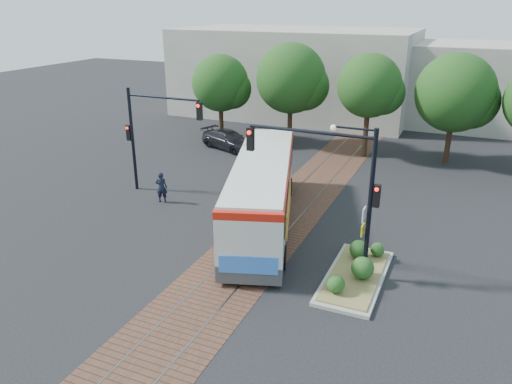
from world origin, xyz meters
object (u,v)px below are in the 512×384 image
at_px(signal_pole_left, 148,127).
at_px(traffic_island, 357,270).
at_px(officer, 161,187).
at_px(city_bus, 262,188).
at_px(parked_car, 229,140).
at_px(signal_pole_main, 340,177).

bearing_deg(signal_pole_left, traffic_island, -20.36).
height_order(signal_pole_left, officer, signal_pole_left).
bearing_deg(traffic_island, city_bus, 148.54).
bearing_deg(parked_car, traffic_island, -117.53).
bearing_deg(officer, city_bus, 156.85).
distance_m(traffic_island, officer, 12.36).
height_order(city_bus, signal_pole_left, signal_pole_left).
distance_m(signal_pole_main, officer, 11.88).
bearing_deg(parked_car, signal_pole_left, -159.59).
height_order(city_bus, traffic_island, city_bus).
distance_m(city_bus, traffic_island, 6.72).
bearing_deg(city_bus, parked_car, 105.56).
relative_size(city_bus, signal_pole_main, 2.11).
bearing_deg(officer, signal_pole_main, 141.26).
distance_m(signal_pole_main, parked_car, 19.36).
bearing_deg(signal_pole_left, parked_car, 89.55).
height_order(officer, parked_car, officer).
xyz_separation_m(officer, parked_car, (-1.34, 11.01, -0.18)).
bearing_deg(signal_pole_main, traffic_island, -5.36).
height_order(signal_pole_main, officer, signal_pole_main).
bearing_deg(parked_car, city_bus, -125.56).
xyz_separation_m(traffic_island, officer, (-11.77, 3.75, 0.54)).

